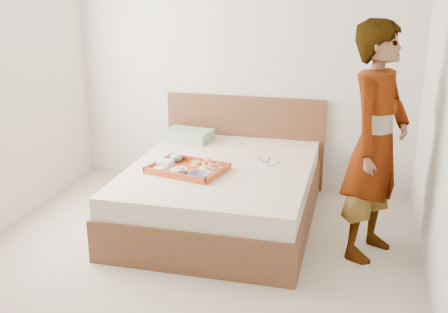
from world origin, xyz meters
TOP-DOWN VIEW (x-y plane):
  - ground at (0.00, 0.00)m, footprint 3.50×4.00m
  - wall_back at (0.00, 2.00)m, footprint 3.50×0.01m
  - bed at (0.04, 1.00)m, footprint 1.65×2.00m
  - headboard at (0.04, 1.97)m, footprint 1.65×0.06m
  - pillow at (-0.47, 1.67)m, footprint 0.49×0.37m
  - tray at (-0.20, 0.79)m, footprint 0.70×0.57m
  - prawn_plate at (-0.01, 0.81)m, footprint 0.25×0.25m
  - navy_bowl_big at (-0.04, 0.61)m, footprint 0.21×0.21m
  - sauce_dish at (-0.19, 0.62)m, footprint 0.11×0.11m
  - meat_plate at (-0.27, 0.76)m, footprint 0.18×0.18m
  - bread_plate at (-0.15, 0.92)m, footprint 0.18×0.18m
  - salad_bowl at (-0.37, 0.97)m, footprint 0.16×0.16m
  - plastic_tub at (-0.42, 0.82)m, footprint 0.15×0.13m
  - cheese_round at (-0.43, 0.68)m, footprint 0.11×0.11m
  - dinner_plate at (0.40, 1.19)m, footprint 0.28×0.28m
  - person at (1.32, 0.72)m, footprint 0.67×0.79m

SIDE VIEW (x-z plane):
  - ground at x=0.00m, z-range -0.01..0.01m
  - bed at x=0.04m, z-range 0.00..0.53m
  - headboard at x=0.04m, z-range 0.00..0.95m
  - dinner_plate at x=0.40m, z-range 0.53..0.54m
  - meat_plate at x=-0.27m, z-range 0.55..0.56m
  - bread_plate at x=-0.15m, z-range 0.55..0.56m
  - prawn_plate at x=-0.01m, z-range 0.55..0.56m
  - tray at x=-0.20m, z-range 0.53..0.59m
  - cheese_round at x=-0.43m, z-range 0.55..0.58m
  - sauce_dish at x=-0.19m, z-range 0.55..0.58m
  - salad_bowl at x=-0.37m, z-range 0.55..0.59m
  - navy_bowl_big at x=-0.04m, z-range 0.55..0.59m
  - plastic_tub at x=-0.42m, z-range 0.55..0.60m
  - pillow at x=-0.47m, z-range 0.53..0.64m
  - person at x=1.32m, z-range 0.00..1.83m
  - wall_back at x=0.00m, z-range 0.00..2.60m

